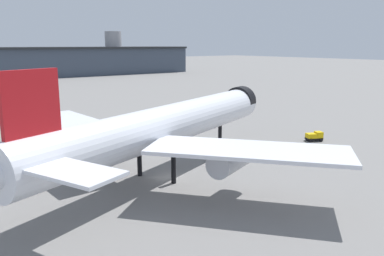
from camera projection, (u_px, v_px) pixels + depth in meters
ground at (166, 178)px, 56.84m from camera, size 900.00×900.00×0.00m
airliner_near_gate at (165, 126)px, 56.49m from camera, size 57.36×51.16×16.55m
terminal_building at (8, 63)px, 218.95m from camera, size 226.19×38.89×26.83m
baggage_tug_wing at (315, 136)px, 78.11m from camera, size 3.58×3.01×1.85m
baggage_cart_trailing at (142, 122)px, 91.87m from camera, size 2.75×2.46×1.82m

